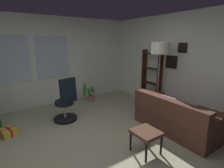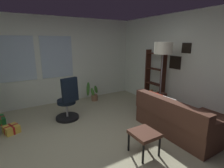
# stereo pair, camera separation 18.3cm
# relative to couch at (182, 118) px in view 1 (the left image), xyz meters

# --- Properties ---
(ground_plane) EXTENTS (5.26, 5.40, 0.10)m
(ground_plane) POSITION_rel_couch_xyz_m (-1.89, 0.47, -0.32)
(ground_plane) COLOR #A2A181
(wall_back_with_windows) EXTENTS (5.26, 0.12, 2.56)m
(wall_back_with_windows) POSITION_rel_couch_xyz_m (-1.90, 3.22, 1.01)
(wall_back_with_windows) COLOR silver
(wall_back_with_windows) RESTS_ON ground_plane
(wall_right_with_frames) EXTENTS (0.12, 5.40, 2.56)m
(wall_right_with_frames) POSITION_rel_couch_xyz_m (0.79, 0.47, 1.01)
(wall_right_with_frames) COLOR silver
(wall_right_with_frames) RESTS_ON ground_plane
(couch) EXTENTS (1.47, 1.73, 0.77)m
(couch) POSITION_rel_couch_xyz_m (0.00, 0.00, 0.00)
(couch) COLOR #503024
(couch) RESTS_ON ground_plane
(footstool) EXTENTS (0.41, 0.44, 0.40)m
(footstool) POSITION_rel_couch_xyz_m (-1.19, -0.11, 0.07)
(footstool) COLOR #503024
(footstool) RESTS_ON ground_plane
(gift_box_gold) EXTENTS (0.34, 0.35, 0.16)m
(gift_box_gold) POSITION_rel_couch_xyz_m (-3.12, 1.82, -0.19)
(gift_box_gold) COLOR gold
(gift_box_gold) RESTS_ON ground_plane
(office_chair) EXTENTS (0.56, 0.57, 1.06)m
(office_chair) POSITION_rel_couch_xyz_m (-1.90, 1.83, 0.14)
(office_chair) COLOR black
(office_chair) RESTS_ON ground_plane
(bookshelf) EXTENTS (0.18, 0.64, 1.63)m
(bookshelf) POSITION_rel_couch_xyz_m (0.53, 1.41, 0.45)
(bookshelf) COLOR #361B12
(bookshelf) RESTS_ON ground_plane
(floor_lamp) EXTENTS (0.43, 0.43, 1.85)m
(floor_lamp) POSITION_rel_couch_xyz_m (0.19, 0.87, 1.34)
(floor_lamp) COLOR slate
(floor_lamp) RESTS_ON ground_plane
(potted_plant) EXTENTS (0.50, 0.32, 0.63)m
(potted_plant) POSITION_rel_couch_xyz_m (-0.81, 2.77, -0.03)
(potted_plant) COLOR #8B6347
(potted_plant) RESTS_ON ground_plane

